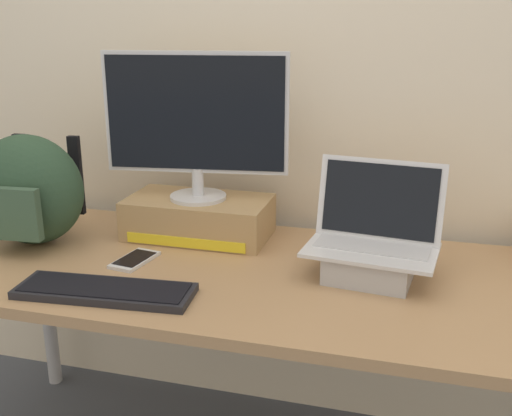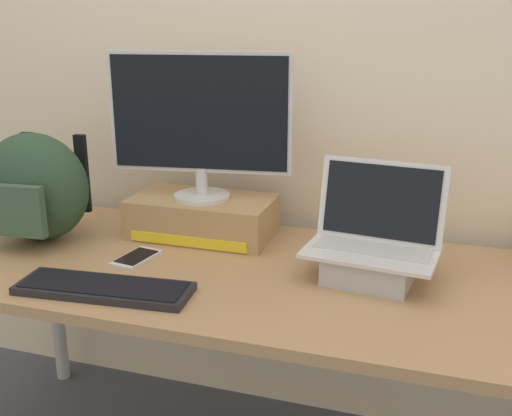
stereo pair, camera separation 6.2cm
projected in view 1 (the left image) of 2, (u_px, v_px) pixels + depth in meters
The scene contains 8 objects.
back_wall at pixel (295, 43), 1.94m from camera, with size 7.00×0.10×2.60m, color beige.
desk at pixel (256, 291), 1.69m from camera, with size 1.94×0.76×0.71m.
toner_box_yellow at pixel (199, 217), 1.92m from camera, with size 0.44×0.25×0.12m.
desktop_monitor at pixel (196, 121), 1.82m from camera, with size 0.56×0.18×0.45m.
open_laptop at pixel (372, 253), 1.62m from camera, with size 0.36×0.26×0.30m.
external_keyboard at pixel (105, 291), 1.52m from camera, with size 0.46×0.18×0.02m.
messenger_backpack at pixel (29, 190), 1.83m from camera, with size 0.36×0.30×0.34m.
cell_phone at pixel (135, 260), 1.73m from camera, with size 0.10×0.16×0.01m.
Camera 1 is at (0.41, -1.49, 1.38)m, focal length 42.62 mm.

